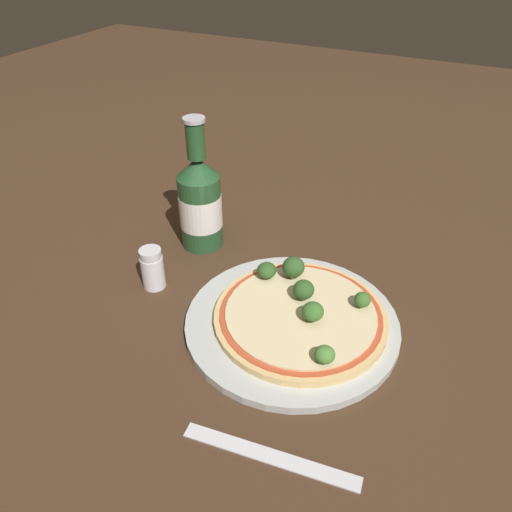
{
  "coord_description": "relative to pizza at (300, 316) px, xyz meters",
  "views": [
    {
      "loc": [
        -0.49,
        -0.21,
        0.49
      ],
      "look_at": [
        0.04,
        0.05,
        0.06
      ],
      "focal_mm": 35.0,
      "sensor_mm": 36.0,
      "label": 1
    }
  ],
  "objects": [
    {
      "name": "pizza",
      "position": [
        0.0,
        0.0,
        0.0
      ],
      "size": [
        0.24,
        0.24,
        0.01
      ],
      "color": "tan",
      "rests_on": "plate"
    },
    {
      "name": "plate",
      "position": [
        -0.01,
        0.01,
        -0.01
      ],
      "size": [
        0.29,
        0.29,
        0.01
      ],
      "color": "#B2B7B2",
      "rests_on": "ground_plane"
    },
    {
      "name": "broccoli_floret_0",
      "position": [
        -0.01,
        -0.02,
        0.02
      ],
      "size": [
        0.03,
        0.03,
        0.03
      ],
      "color": "#89A866",
      "rests_on": "pizza"
    },
    {
      "name": "broccoli_floret_4",
      "position": [
        0.06,
        0.04,
        0.03
      ],
      "size": [
        0.03,
        0.03,
        0.04
      ],
      "color": "#89A866",
      "rests_on": "pizza"
    },
    {
      "name": "beer_bottle",
      "position": [
        0.12,
        0.23,
        0.06
      ],
      "size": [
        0.07,
        0.07,
        0.22
      ],
      "color": "#234C28",
      "rests_on": "ground_plane"
    },
    {
      "name": "fork",
      "position": [
        -0.2,
        -0.05,
        -0.02
      ],
      "size": [
        0.04,
        0.2,
        0.0
      ],
      "rotation": [
        0.0,
        0.0,
        1.68
      ],
      "color": "silver",
      "rests_on": "ground_plane"
    },
    {
      "name": "broccoli_floret_3",
      "position": [
        0.05,
        0.07,
        0.02
      ],
      "size": [
        0.03,
        0.03,
        0.02
      ],
      "color": "#89A866",
      "rests_on": "pizza"
    },
    {
      "name": "ground_plane",
      "position": [
        0.01,
        0.04,
        -0.02
      ],
      "size": [
        3.0,
        3.0,
        0.0
      ],
      "primitive_type": "plane",
      "color": "#3D2819"
    },
    {
      "name": "pepper_shaker",
      "position": [
        -0.02,
        0.23,
        0.01
      ],
      "size": [
        0.03,
        0.03,
        0.07
      ],
      "color": "silver",
      "rests_on": "ground_plane"
    },
    {
      "name": "broccoli_floret_1",
      "position": [
        -0.07,
        -0.06,
        0.02
      ],
      "size": [
        0.03,
        0.03,
        0.02
      ],
      "color": "#89A866",
      "rests_on": "pizza"
    },
    {
      "name": "broccoli_floret_5",
      "position": [
        0.03,
        0.01,
        0.02
      ],
      "size": [
        0.03,
        0.03,
        0.03
      ],
      "color": "#89A866",
      "rests_on": "pizza"
    },
    {
      "name": "broccoli_floret_2",
      "position": [
        0.05,
        -0.07,
        0.02
      ],
      "size": [
        0.02,
        0.02,
        0.02
      ],
      "color": "#89A866",
      "rests_on": "pizza"
    }
  ]
}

